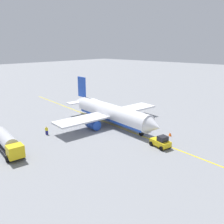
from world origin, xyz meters
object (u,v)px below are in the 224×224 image
airplane (111,113)px  refueling_worker (47,131)px  pushback_tug (161,142)px  safety_cone_wingtip (170,134)px  fuel_tanker (7,142)px  safety_cone_nose (170,135)px

airplane → refueling_worker: 14.80m
pushback_tug → refueling_worker: 22.97m
refueling_worker → safety_cone_wingtip: (18.72, 16.76, -0.52)m
fuel_tanker → refueling_worker: size_ratio=6.77×
pushback_tug → safety_cone_wingtip: size_ratio=6.56×
pushback_tug → safety_cone_wingtip: 6.62m
refueling_worker → safety_cone_nose: bearing=40.8°
safety_cone_nose → safety_cone_wingtip: bearing=130.2°
airplane → fuel_tanker: (-2.85, -22.82, -0.95)m
safety_cone_nose → safety_cone_wingtip: (-0.29, 0.34, -0.01)m
safety_cone_nose → refueling_worker: bearing=-139.2°
safety_cone_nose → safety_cone_wingtip: safety_cone_nose is taller
fuel_tanker → airplane: bearing=82.9°
refueling_worker → safety_cone_nose: size_ratio=2.74×
fuel_tanker → refueling_worker: bearing=103.4°
fuel_tanker → safety_cone_nose: size_ratio=18.54×
fuel_tanker → refueling_worker: fuel_tanker is taller
safety_cone_nose → pushback_tug: bearing=-76.3°
fuel_tanker → safety_cone_wingtip: bearing=57.2°
safety_cone_wingtip → fuel_tanker: bearing=-122.8°
airplane → pushback_tug: size_ratio=7.34×
airplane → pushback_tug: 15.94m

